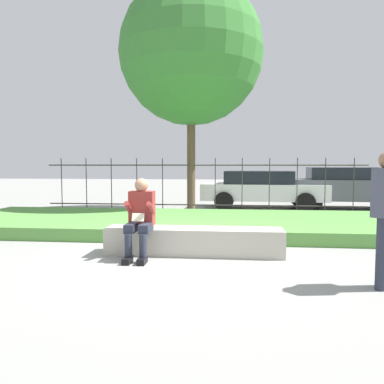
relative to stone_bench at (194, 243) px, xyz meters
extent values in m
plane|color=gray|center=(-0.20, 0.00, -0.19)|extent=(60.00, 60.00, 0.00)
cube|color=#B7B2A3|center=(0.00, 0.00, 0.02)|extent=(2.83, 0.51, 0.43)
cube|color=gray|center=(0.00, 0.00, -0.15)|extent=(2.72, 0.47, 0.08)
cube|color=black|center=(-0.91, -0.66, -0.14)|extent=(0.11, 0.26, 0.09)
cylinder|color=#282D3D|center=(-0.91, -0.60, 0.07)|extent=(0.11, 0.11, 0.34)
cube|color=#282D3D|center=(-0.91, -0.39, 0.30)|extent=(0.15, 0.42, 0.13)
cube|color=black|center=(-0.69, -0.66, -0.14)|extent=(0.11, 0.26, 0.09)
cylinder|color=#282D3D|center=(-0.69, -0.60, 0.07)|extent=(0.11, 0.11, 0.34)
cube|color=#282D3D|center=(-0.69, -0.39, 0.30)|extent=(0.15, 0.42, 0.13)
cube|color=maroon|center=(-0.80, -0.18, 0.57)|extent=(0.38, 0.24, 0.54)
sphere|color=tan|center=(-0.80, -0.20, 0.93)|extent=(0.21, 0.21, 0.21)
cylinder|color=maroon|center=(-0.97, -0.34, 0.59)|extent=(0.08, 0.29, 0.24)
cylinder|color=maroon|center=(-0.63, -0.34, 0.59)|extent=(0.08, 0.29, 0.24)
cube|color=beige|center=(-0.80, -0.44, 0.46)|extent=(0.18, 0.09, 0.13)
cube|color=#569342|center=(-0.20, 2.37, -0.06)|extent=(10.80, 3.35, 0.25)
cylinder|color=#332D28|center=(-0.20, 4.37, 0.13)|extent=(8.80, 0.03, 0.03)
cylinder|color=#332D28|center=(-0.20, 4.37, 1.23)|extent=(8.80, 0.03, 0.03)
cylinder|color=#332D28|center=(-4.23, 4.37, 0.62)|extent=(0.02, 0.02, 1.62)
cylinder|color=#332D28|center=(-3.50, 4.37, 0.62)|extent=(0.02, 0.02, 1.62)
cylinder|color=#332D28|center=(-2.77, 4.37, 0.62)|extent=(0.02, 0.02, 1.62)
cylinder|color=#332D28|center=(-2.03, 4.37, 0.62)|extent=(0.02, 0.02, 1.62)
cylinder|color=#332D28|center=(-1.30, 4.37, 0.62)|extent=(0.02, 0.02, 1.62)
cylinder|color=#332D28|center=(-0.57, 4.37, 0.62)|extent=(0.02, 0.02, 1.62)
cylinder|color=#332D28|center=(0.17, 4.37, 0.62)|extent=(0.02, 0.02, 1.62)
cylinder|color=#332D28|center=(0.90, 4.37, 0.62)|extent=(0.02, 0.02, 1.62)
cylinder|color=#332D28|center=(1.63, 4.37, 0.62)|extent=(0.02, 0.02, 1.62)
cylinder|color=#332D28|center=(2.37, 4.37, 0.62)|extent=(0.02, 0.02, 1.62)
cylinder|color=#332D28|center=(3.10, 4.37, 0.62)|extent=(0.02, 0.02, 1.62)
cylinder|color=#332D28|center=(3.83, 4.37, 0.62)|extent=(0.02, 0.02, 1.62)
cube|color=silver|center=(1.66, 6.53, 0.37)|extent=(4.06, 1.96, 0.52)
cube|color=black|center=(1.50, 6.54, 0.84)|extent=(2.27, 1.65, 0.42)
cylinder|color=black|center=(2.84, 5.61, 0.11)|extent=(0.60, 0.23, 0.59)
cylinder|color=black|center=(2.94, 7.30, 0.11)|extent=(0.60, 0.23, 0.59)
cylinder|color=black|center=(0.38, 5.75, 0.11)|extent=(0.60, 0.23, 0.59)
cylinder|color=black|center=(0.48, 7.45, 0.11)|extent=(0.60, 0.23, 0.59)
cube|color=#4C5156|center=(4.40, 6.60, 0.45)|extent=(4.15, 1.97, 0.66)
cube|color=black|center=(4.24, 6.61, 0.97)|extent=(2.32, 1.63, 0.38)
cylinder|color=black|center=(5.71, 7.33, 0.12)|extent=(0.63, 0.24, 0.62)
cylinder|color=black|center=(3.09, 5.87, 0.12)|extent=(0.63, 0.24, 0.62)
cylinder|color=black|center=(3.21, 7.51, 0.12)|extent=(0.63, 0.24, 0.62)
cylinder|color=#282D3D|center=(2.30, -1.49, 0.23)|extent=(0.17, 0.17, 0.84)
cylinder|color=brown|center=(-0.60, 5.32, 1.59)|extent=(0.25, 0.25, 3.56)
sphere|color=#387A33|center=(-0.60, 5.32, 4.54)|extent=(4.24, 4.24, 4.24)
camera|label=1|loc=(0.57, -5.90, 1.25)|focal=35.00mm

